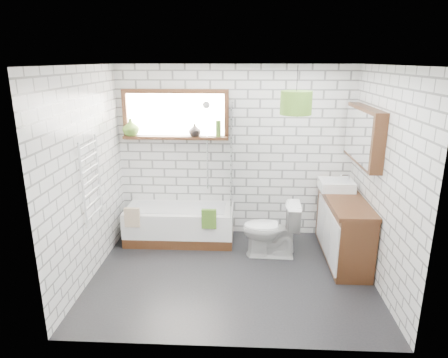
{
  "coord_description": "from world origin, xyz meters",
  "views": [
    {
      "loc": [
        0.13,
        -4.4,
        2.56
      ],
      "look_at": [
        -0.11,
        0.25,
        1.16
      ],
      "focal_mm": 32.0,
      "sensor_mm": 36.0,
      "label": 1
    }
  ],
  "objects_px": {
    "pendant": "(296,103)",
    "toilet": "(271,229)",
    "bathtub": "(180,224)",
    "vanity": "(343,227)",
    "basin": "(336,185)"
  },
  "relations": [
    {
      "from": "pendant",
      "to": "toilet",
      "type": "bearing_deg",
      "value": 112.52
    },
    {
      "from": "bathtub",
      "to": "pendant",
      "type": "relative_size",
      "value": 4.43
    },
    {
      "from": "toilet",
      "to": "pendant",
      "type": "xyz_separation_m",
      "value": [
        0.19,
        -0.46,
        1.72
      ]
    },
    {
      "from": "toilet",
      "to": "pendant",
      "type": "distance_m",
      "value": 1.79
    },
    {
      "from": "vanity",
      "to": "toilet",
      "type": "xyz_separation_m",
      "value": [
        -0.96,
        -0.02,
        -0.04
      ]
    },
    {
      "from": "vanity",
      "to": "toilet",
      "type": "bearing_deg",
      "value": -178.67
    },
    {
      "from": "basin",
      "to": "pendant",
      "type": "xyz_separation_m",
      "value": [
        -0.71,
        -0.8,
        1.19
      ]
    },
    {
      "from": "toilet",
      "to": "pendant",
      "type": "bearing_deg",
      "value": 24.94
    },
    {
      "from": "bathtub",
      "to": "pendant",
      "type": "xyz_separation_m",
      "value": [
        1.48,
        -0.89,
        1.85
      ]
    },
    {
      "from": "vanity",
      "to": "bathtub",
      "type": "bearing_deg",
      "value": 169.78
    },
    {
      "from": "basin",
      "to": "toilet",
      "type": "relative_size",
      "value": 0.59
    },
    {
      "from": "basin",
      "to": "toilet",
      "type": "xyz_separation_m",
      "value": [
        -0.9,
        -0.34,
        -0.53
      ]
    },
    {
      "from": "pendant",
      "to": "vanity",
      "type": "bearing_deg",
      "value": 32.06
    },
    {
      "from": "pendant",
      "to": "bathtub",
      "type": "bearing_deg",
      "value": 149.17
    },
    {
      "from": "bathtub",
      "to": "basin",
      "type": "distance_m",
      "value": 2.29
    }
  ]
}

